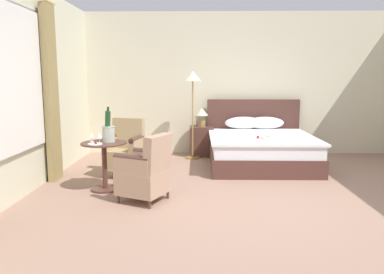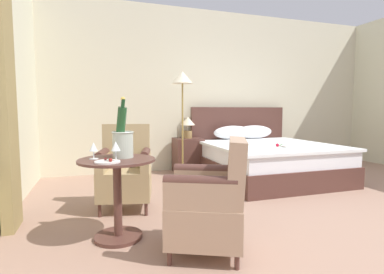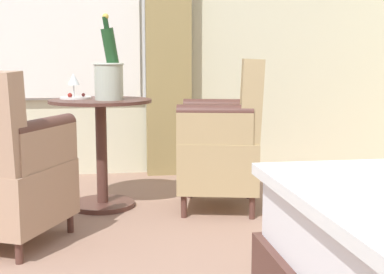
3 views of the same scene
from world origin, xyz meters
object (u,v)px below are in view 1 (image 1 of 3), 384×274
Objects in this scene: bedside_lamp at (202,114)px; wine_glass_near_bucket at (92,135)px; side_table_round at (105,162)px; wine_glass_near_edge at (99,136)px; armchair_by_window at (125,150)px; floor_lamp_brass at (193,86)px; bed at (260,147)px; armchair_facing_bed at (146,172)px; nightstand at (202,141)px; champagne_bucket at (108,131)px; snack_plate at (95,144)px.

wine_glass_near_bucket is (-1.58, -2.39, -0.07)m from bedside_lamp.
side_table_round is 0.43m from wine_glass_near_edge.
side_table_round is at bearing -100.53° from armchair_by_window.
bed is at bearing -22.24° from floor_lamp_brass.
bedside_lamp is 3.06m from armchair_facing_bed.
wine_glass_near_bucket reaches higher than nightstand.
wine_glass_near_edge reaches higher than side_table_round.
bedside_lamp is at bearing 53.19° from armchair_by_window.
armchair_facing_bed is at bearing -104.14° from bedside_lamp.
floor_lamp_brass is at bearing -122.29° from bedside_lamp.
wine_glass_near_bucket is at bearing -177.58° from champagne_bucket.
nightstand is 0.35× the size of floor_lamp_brass.
nightstand is 3.02m from armchair_facing_bed.
nightstand is 0.55m from bedside_lamp.
wine_glass_near_edge reaches higher than nightstand.
nightstand is 1.16× the size of champagne_bucket.
snack_plate is at bearing 176.19° from wine_glass_near_edge.
side_table_round is 0.78m from armchair_by_window.
bedside_lamp is at bearing 60.71° from champagne_bucket.
bedside_lamp is 2.87m from wine_glass_near_bucket.
bedside_lamp is 0.72× the size of champagne_bucket.
bed is at bearing -36.73° from nightstand.
bed reaches higher than snack_plate.
champagne_bucket is 0.93m from armchair_facing_bed.
nightstand is 3.00m from wine_glass_near_edge.
bed is 1.21× the size of floor_lamp_brass.
champagne_bucket is 0.83m from armchair_by_window.
champagne_bucket is 0.23m from wine_glass_near_edge.
floor_lamp_brass is 2.02m from armchair_by_window.
floor_lamp_brass is 2.90m from armchair_facing_bed.
snack_plate is (-0.06, 0.00, -0.11)m from wine_glass_near_edge.
bed is at bearing 35.37° from snack_plate.
armchair_facing_bed is at bearing -130.19° from bed.
bedside_lamp is at bearing 143.27° from bed.
snack_plate is at bearing -103.59° from armchair_by_window.
wine_glass_near_edge is (0.17, -0.21, 0.02)m from wine_glass_near_bucket.
wine_glass_near_edge is 0.86m from armchair_facing_bed.
nightstand is 4.27× the size of wine_glass_near_bucket.
champagne_bucket is at bearing 71.55° from wine_glass_near_edge.
wine_glass_near_edge is (-0.07, -0.22, -0.04)m from champagne_bucket.
champagne_bucket is at bearing 2.42° from wine_glass_near_bucket.
wine_glass_near_bucket is at bearing -148.82° from bed.
side_table_round is 4.18× the size of wine_glass_near_edge.
wine_glass_near_edge is 0.13m from snack_plate.
wine_glass_near_bucket is at bearing -123.36° from nightstand.
bedside_lamp reaches higher than armchair_by_window.
bedside_lamp is 2.13m from armchair_by_window.
floor_lamp_brass is at bearing 60.63° from side_table_round.
bed is 1.33m from nightstand.
wine_glass_near_bucket is 0.72× the size of snack_plate.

